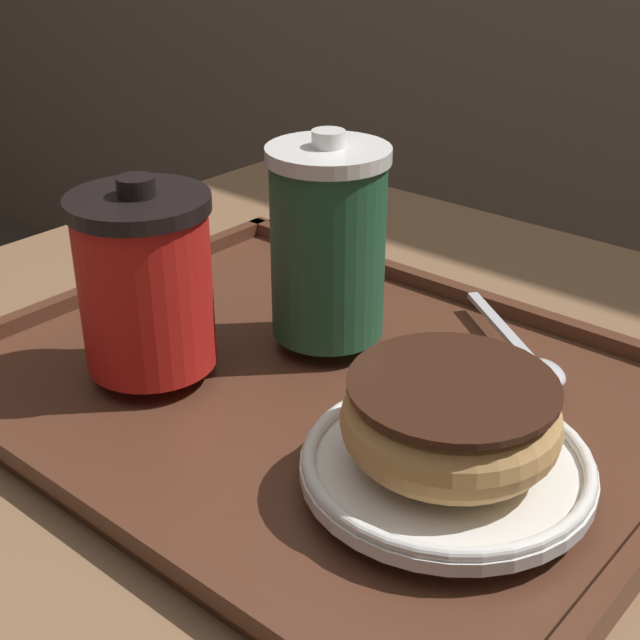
# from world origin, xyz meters

# --- Properties ---
(cafe_table) EXTENTS (0.90, 0.79, 0.73)m
(cafe_table) POSITION_xyz_m (0.00, 0.00, 0.56)
(cafe_table) COLOR #846042
(cafe_table) RESTS_ON ground_plane
(serving_tray) EXTENTS (0.48, 0.37, 0.02)m
(serving_tray) POSITION_xyz_m (-0.03, -0.00, 0.74)
(serving_tray) COLOR #512D1E
(serving_tray) RESTS_ON cafe_table
(coffee_cup_front) EXTENTS (0.09, 0.09, 0.13)m
(coffee_cup_front) POSITION_xyz_m (-0.13, -0.07, 0.82)
(coffee_cup_front) COLOR red
(coffee_cup_front) RESTS_ON serving_tray
(coffee_cup_rear) EXTENTS (0.09, 0.09, 0.15)m
(coffee_cup_rear) POSITION_xyz_m (-0.07, 0.05, 0.82)
(coffee_cup_rear) COLOR #235638
(coffee_cup_rear) RESTS_ON serving_tray
(plate_with_chocolate_donut) EXTENTS (0.16, 0.16, 0.01)m
(plate_with_chocolate_donut) POSITION_xyz_m (0.09, -0.04, 0.76)
(plate_with_chocolate_donut) COLOR white
(plate_with_chocolate_donut) RESTS_ON serving_tray
(donut_chocolate_glazed) EXTENTS (0.12, 0.12, 0.05)m
(donut_chocolate_glazed) POSITION_xyz_m (0.09, -0.04, 0.79)
(donut_chocolate_glazed) COLOR tan
(donut_chocolate_glazed) RESTS_ON plate_with_chocolate_donut
(spoon) EXTENTS (0.13, 0.10, 0.01)m
(spoon) POSITION_xyz_m (0.07, 0.10, 0.76)
(spoon) COLOR silver
(spoon) RESTS_ON serving_tray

